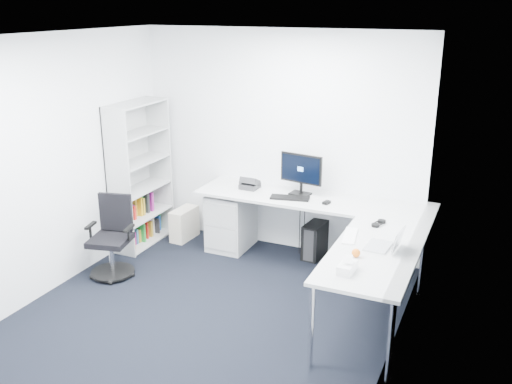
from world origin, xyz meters
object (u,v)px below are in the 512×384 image
at_px(l_desk, 301,242).
at_px(task_chair, 110,238).
at_px(monitor, 301,174).
at_px(laptop, 379,236).
at_px(bookshelf, 140,175).

bearing_deg(l_desk, task_chair, -155.31).
distance_m(task_chair, monitor, 2.30).
bearing_deg(laptop, task_chair, -172.13).
height_order(task_chair, monitor, monitor).
relative_size(monitor, laptop, 1.73).
relative_size(bookshelf, task_chair, 1.99).
bearing_deg(task_chair, l_desk, 11.71).
distance_m(monitor, laptop, 1.64).
relative_size(l_desk, laptop, 9.03).
bearing_deg(task_chair, bookshelf, 90.12).
relative_size(l_desk, monitor, 5.23).
bearing_deg(task_chair, monitor, 23.66).
height_order(monitor, laptop, monitor).
distance_m(bookshelf, monitor, 2.04).
distance_m(bookshelf, task_chair, 1.08).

